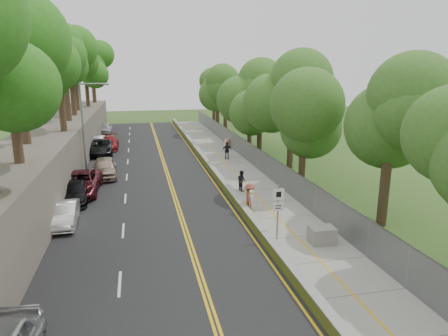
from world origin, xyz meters
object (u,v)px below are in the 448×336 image
Objects in this scene: construction_barrel at (227,143)px; painter_0 at (249,198)px; concrete_block at (322,235)px; car_2 at (80,183)px; car_1 at (64,214)px; person_far at (227,151)px; signpost at (278,206)px; streetlight at (85,122)px.

construction_barrel is 22.58m from painter_0.
concrete_block is 18.12m from car_2.
painter_0 is at bearing -2.79° from car_1.
construction_barrel is 26.70m from car_1.
person_far is at bearing -17.55° from painter_0.
concrete_block is (2.15, -0.98, -1.47)m from signpost.
concrete_block is 14.92m from car_1.
concrete_block is (-1.10, -27.82, -0.00)m from construction_barrel.
concrete_block is 21.00m from person_far.
person_far is at bearing 46.75° from car_1.
car_1 is at bearing -123.93° from construction_barrel.
streetlight is 17.17m from painter_0.
concrete_block is 6.07m from painter_0.
car_1 reaches higher than construction_barrel.
streetlight is 20.72m from signpost.
person_far is (2.05, 15.46, -0.03)m from painter_0.
concrete_block is at bearing -52.80° from streetlight.
signpost is at bearing 173.77° from painter_0.
signpost is 3.50× the size of construction_barrel.
signpost is at bearing -41.27° from car_2.
construction_barrel is at bearing 54.00° from car_1.
person_far is (13.25, 9.09, 0.08)m from car_2.
construction_barrel is 0.48× the size of painter_0.
streetlight is 2.58× the size of signpost.
painter_0 is at bearing 113.89° from concrete_block.
car_1 is 2.28× the size of person_far.
signpost is at bearing 155.39° from concrete_block.
painter_0 reaches higher than construction_barrel.
streetlight reaches higher than signpost.
signpost reaches higher than construction_barrel.
painter_0 is (-3.55, -22.29, 0.47)m from construction_barrel.
car_1 is at bearing 157.65° from concrete_block.
streetlight is at bearing 87.29° from car_1.
painter_0 is at bearing -48.04° from streetlight.
signpost is 20.11m from person_far.
car_2 is (-11.50, 10.92, -1.11)m from signpost.
signpost is at bearing -24.00° from car_1.
streetlight reaches higher than car_1.
person_far reaches higher than construction_barrel.
construction_barrel is 0.67× the size of concrete_block.
car_2 reaches higher than car_1.
car_1 is at bearing 56.88° from person_far.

